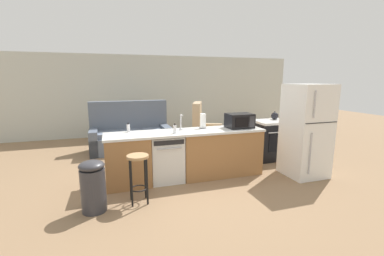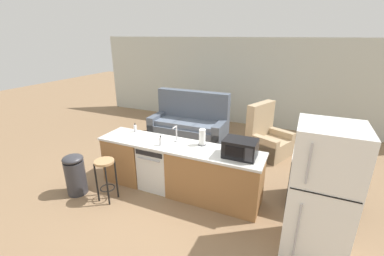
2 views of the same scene
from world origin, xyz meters
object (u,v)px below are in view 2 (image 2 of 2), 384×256
at_px(bar_stool, 105,172).
at_px(refrigerator, 320,194).
at_px(stove_range, 315,180).
at_px(kettle, 332,149).
at_px(paper_towel_roll, 202,137).
at_px(microwave, 240,148).
at_px(trash_bin, 75,174).
at_px(soap_bottle, 161,141).
at_px(couch, 190,125).
at_px(dishwasher, 159,165).
at_px(dish_soap_bottle, 135,128).
at_px(armchair, 266,140).

bearing_deg(bar_stool, refrigerator, 3.33).
height_order(stove_range, kettle, kettle).
height_order(paper_towel_roll, bar_stool, paper_towel_roll).
bearing_deg(stove_range, refrigerator, -90.01).
bearing_deg(paper_towel_roll, microwave, -14.22).
distance_m(microwave, trash_bin, 2.88).
height_order(soap_bottle, bar_stool, soap_bottle).
relative_size(refrigerator, couch, 0.87).
distance_m(paper_towel_roll, couch, 2.57).
xyz_separation_m(bar_stool, couch, (0.12, 3.07, -0.14)).
bearing_deg(paper_towel_roll, kettle, 14.22).
bearing_deg(trash_bin, dishwasher, 33.75).
relative_size(soap_bottle, dish_soap_bottle, 1.00).
bearing_deg(armchair, paper_towel_roll, -111.25).
bearing_deg(couch, bar_stool, -92.33).
distance_m(refrigerator, paper_towel_roll, 1.96).
bearing_deg(microwave, trash_bin, -163.30).
distance_m(kettle, armchair, 2.05).
bearing_deg(kettle, couch, 152.73).
height_order(refrigerator, bar_stool, refrigerator).
xyz_separation_m(stove_range, refrigerator, (-0.00, -1.10, 0.42)).
distance_m(stove_range, bar_stool, 3.42).
height_order(dishwasher, stove_range, stove_range).
relative_size(dish_soap_bottle, trash_bin, 0.24).
bearing_deg(trash_bin, armchair, 47.38).
height_order(kettle, trash_bin, kettle).
distance_m(kettle, bar_stool, 3.66).
distance_m(paper_towel_roll, dish_soap_bottle, 1.41).
xyz_separation_m(microwave, couch, (-1.93, 2.34, -0.65)).
distance_m(dishwasher, couch, 2.38).
relative_size(dishwasher, trash_bin, 1.14).
bearing_deg(kettle, refrigerator, -97.83).
bearing_deg(dish_soap_bottle, kettle, 7.69).
relative_size(refrigerator, soap_bottle, 9.95).
height_order(stove_range, dish_soap_bottle, dish_soap_bottle).
height_order(soap_bottle, trash_bin, soap_bottle).
distance_m(dishwasher, stove_range, 2.66).
distance_m(microwave, soap_bottle, 1.34).
bearing_deg(bar_stool, armchair, 53.94).
height_order(kettle, armchair, armchair).
distance_m(dish_soap_bottle, couch, 2.20).
distance_m(bar_stool, armchair, 3.66).
xyz_separation_m(paper_towel_roll, kettle, (1.99, 0.50, -0.05)).
bearing_deg(paper_towel_roll, stove_range, 11.60).
height_order(dish_soap_bottle, bar_stool, dish_soap_bottle).
distance_m(stove_range, refrigerator, 1.18).
relative_size(bar_stool, trash_bin, 1.00).
relative_size(soap_bottle, kettle, 0.86).
xyz_separation_m(stove_range, armchair, (-1.02, 1.67, -0.10)).
relative_size(refrigerator, dish_soap_bottle, 9.95).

